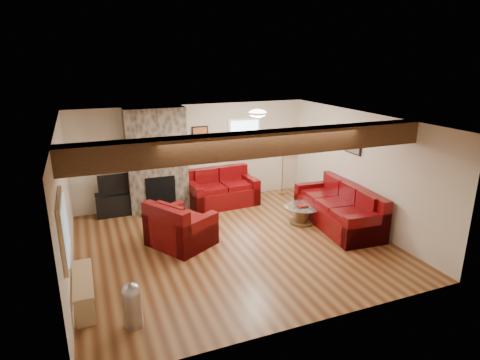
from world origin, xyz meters
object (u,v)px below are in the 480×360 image
Objects in this scene: television at (117,183)px; loveseat at (222,188)px; floor_lamp at (283,148)px; armchair_red at (181,223)px; sofa_three at (338,206)px; coffee_table at (302,215)px; tv_cabinet at (119,204)px.

loveseat is at bearing -6.83° from television.
floor_lamp reaches higher than television.
armchair_red is 0.76× the size of floor_lamp.
armchair_red is (-3.45, 0.36, 0.00)m from sofa_three.
loveseat is at bearing -173.25° from floor_lamp.
television is (-3.77, 2.10, 0.57)m from coffee_table.
armchair_red is at bearing -132.82° from loveseat.
coffee_table is (1.27, -1.80, -0.25)m from loveseat.
floor_lamp reaches higher than sofa_three.
armchair_red is 2.37m from television.
coffee_table is (-0.66, 0.39, -0.26)m from sofa_three.
tv_cabinet is at bearing 150.90° from coffee_table.
coffee_table is at bearing -58.05° from loveseat.
television is at bearing -115.26° from sofa_three.
loveseat is at bearing -134.58° from sofa_three.
television is (-0.99, 2.14, 0.31)m from armchair_red.
sofa_three is at bearing -126.84° from armchair_red.
sofa_three is 0.81m from coffee_table.
coffee_table is at bearing -105.20° from floor_lamp.
coffee_table is (2.79, 0.04, -0.26)m from armchair_red.
floor_lamp is at bearing -1.13° from television.
sofa_three reaches higher than loveseat.
sofa_three is 2.89× the size of coffee_table.
armchair_red is 1.09× the size of tv_cabinet.
television is at bearing 0.00° from tv_cabinet.
sofa_three reaches higher than coffee_table.
loveseat is 2.54m from television.
loveseat is at bearing 125.17° from coffee_table.
floor_lamp is (-0.11, 2.41, 0.81)m from sofa_three.
coffee_table is 0.78× the size of tv_cabinet.
armchair_red reaches higher than loveseat.
sofa_three is 2.92m from loveseat.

